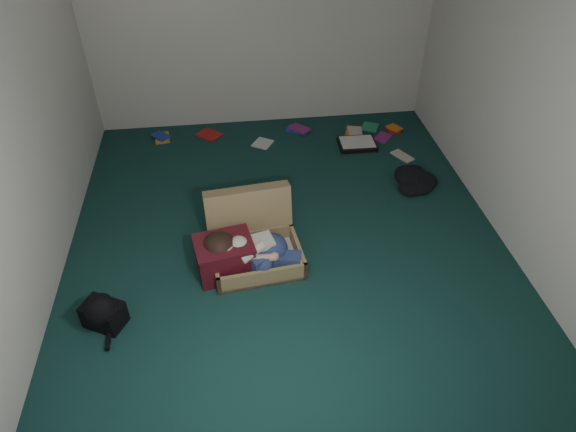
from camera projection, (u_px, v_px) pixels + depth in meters
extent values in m
plane|color=#133633|center=(286.00, 235.00, 4.86)|extent=(4.50, 4.50, 0.00)
plane|color=silver|center=(261.00, 17.00, 5.77)|extent=(4.50, 0.00, 4.50)
plane|color=silver|center=(348.00, 345.00, 2.31)|extent=(4.50, 0.00, 4.50)
plane|color=silver|center=(21.00, 127.00, 3.84)|extent=(0.00, 4.50, 4.50)
plane|color=silver|center=(525.00, 96.00, 4.24)|extent=(0.00, 4.50, 4.50)
cube|color=#957D52|center=(257.00, 258.00, 4.49)|extent=(0.83, 0.63, 0.18)
cube|color=silver|center=(257.00, 261.00, 4.52)|extent=(0.75, 0.56, 0.02)
cube|color=#957D52|center=(249.00, 216.00, 4.64)|extent=(0.79, 0.32, 0.57)
cube|color=silver|center=(255.00, 252.00, 4.41)|extent=(0.37, 0.26, 0.24)
sphere|color=tan|center=(226.00, 253.00, 4.30)|extent=(0.21, 0.21, 0.21)
ellipsoid|color=black|center=(219.00, 246.00, 4.31)|extent=(0.28, 0.29, 0.24)
ellipsoid|color=navy|center=(273.00, 248.00, 4.45)|extent=(0.25, 0.29, 0.24)
cube|color=navy|center=(266.00, 260.00, 4.35)|extent=(0.32, 0.26, 0.15)
cube|color=navy|center=(285.00, 260.00, 4.39)|extent=(0.29, 0.18, 0.12)
sphere|color=white|center=(296.00, 257.00, 4.45)|extent=(0.12, 0.12, 0.12)
sphere|color=white|center=(298.00, 264.00, 4.39)|extent=(0.11, 0.11, 0.11)
cylinder|color=tan|center=(264.00, 258.00, 4.28)|extent=(0.21, 0.09, 0.07)
cube|color=#4D0F19|center=(225.00, 258.00, 4.39)|extent=(0.52, 0.44, 0.31)
cube|color=#4D0F19|center=(223.00, 244.00, 4.29)|extent=(0.54, 0.46, 0.02)
cube|color=black|center=(357.00, 144.00, 6.09)|extent=(0.44, 0.34, 0.05)
cube|color=white|center=(357.00, 142.00, 6.07)|extent=(0.40, 0.29, 0.01)
cube|color=orange|center=(162.00, 138.00, 6.23)|extent=(0.22, 0.16, 0.02)
cube|color=#B21917|center=(209.00, 135.00, 6.28)|extent=(0.27, 0.26, 0.02)
cube|color=silver|center=(263.00, 143.00, 6.13)|extent=(0.22, 0.25, 0.02)
cube|color=#1C3499|center=(298.00, 130.00, 6.38)|extent=(0.23, 0.26, 0.02)
cube|color=orange|center=(353.00, 133.00, 6.33)|extent=(0.27, 0.25, 0.02)
cube|color=#248559|center=(370.00, 127.00, 6.42)|extent=(0.23, 0.18, 0.02)
cube|color=#8B226F|center=(383.00, 137.00, 6.24)|extent=(0.27, 0.27, 0.02)
cube|color=beige|center=(402.00, 156.00, 5.91)|extent=(0.20, 0.24, 0.02)
cube|color=orange|center=(406.00, 177.00, 5.59)|extent=(0.24, 0.27, 0.02)
cube|color=#B21917|center=(393.00, 130.00, 6.38)|extent=(0.27, 0.24, 0.02)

